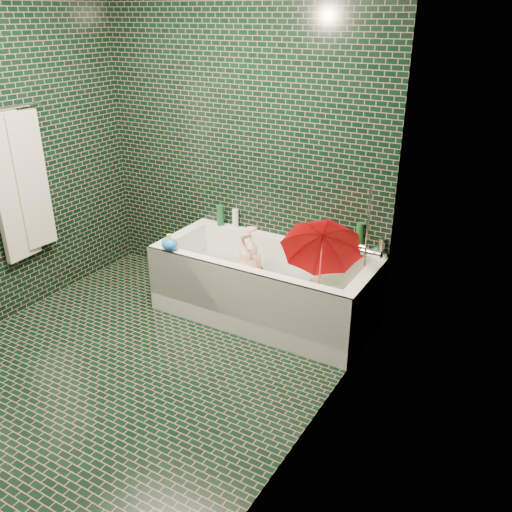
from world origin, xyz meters
The scene contains 20 objects.
floor centered at (0.00, 0.00, 0.00)m, with size 2.80×2.80×0.00m, color black.
wall_back centered at (0.00, 1.40, 1.25)m, with size 2.80×2.80×0.00m, color black.
wall_right centered at (1.30, 0.00, 1.25)m, with size 2.80×2.80×0.00m, color black.
bathtub centered at (0.45, 1.01, 0.21)m, with size 1.70×0.75×0.55m.
bath_mat centered at (0.45, 1.02, 0.16)m, with size 1.35×0.47×0.01m, color green.
water centered at (0.45, 1.02, 0.30)m, with size 1.48×0.53×0.00m, color silver.
towel_rail centered at (-1.25, 0.25, 1.60)m, with size 0.02×0.02×0.58m, color silver.
towel centered at (-1.24, 0.24, 1.03)m, with size 0.08×0.44×1.12m.
faucet centered at (1.26, 1.02, 0.77)m, with size 0.18×0.19×0.55m.
child centered at (0.37, 0.99, 0.31)m, with size 0.30×0.19×0.81m, color #E7A490.
umbrella centered at (0.92, 1.00, 0.62)m, with size 0.58×0.58×0.51m, color red.
soap_bottle_a centered at (1.25, 1.35, 0.55)m, with size 0.11×0.11×0.28m, color white.
soap_bottle_b centered at (1.13, 1.36, 0.55)m, with size 0.09×0.09×0.19m, color #4D207A.
soap_bottle_c centered at (1.20, 1.35, 0.55)m, with size 0.14×0.14×0.18m, color #144922.
bottle_right_tall centered at (1.07, 1.37, 0.67)m, with size 0.06×0.06×0.25m, color #144922.
bottle_right_pump centered at (1.25, 1.36, 0.63)m, with size 0.05×0.05×0.16m, color silver.
bottle_left_tall centered at (-0.17, 1.34, 0.64)m, with size 0.06×0.06×0.18m, color #144922.
bottle_left_short centered at (-0.03, 1.36, 0.63)m, with size 0.05×0.05×0.16m, color white.
rubber_duck centered at (1.11, 1.34, 0.59)m, with size 0.11×0.09×0.09m.
bath_toy centered at (-0.20, 0.69, 0.61)m, with size 0.14×0.12×0.13m.
Camera 1 is at (2.29, -2.28, 2.23)m, focal length 38.00 mm.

